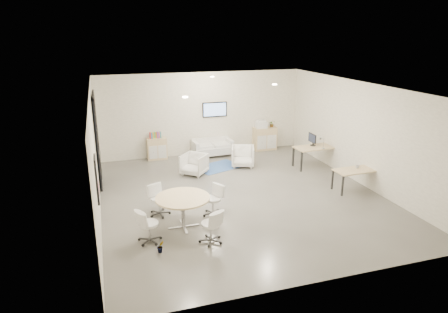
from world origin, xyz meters
The scene contains 21 objects.
room_shell centered at (0.00, 0.00, 1.60)m, with size 9.60×10.60×4.80m.
glass_door centered at (-3.95, 2.51, 1.50)m, with size 0.09×1.90×2.85m.
artwork centered at (-3.97, -1.60, 1.55)m, with size 0.05×0.54×1.04m.
wall_tv centered at (0.50, 4.46, 1.75)m, with size 0.98×0.06×0.58m.
ceiling_spots centered at (-0.20, 0.83, 3.18)m, with size 3.14×4.14×0.03m.
sideboard_left centered at (-1.84, 4.28, 0.41)m, with size 0.73×0.38×0.83m.
sideboard_right centered at (2.56, 4.25, 0.47)m, with size 0.93×0.45×0.93m.
books centered at (-1.88, 4.29, 0.94)m, with size 0.43×0.14×0.22m.
printer centered at (2.39, 4.25, 1.08)m, with size 0.49×0.42×0.31m.
loveseat centered at (0.28, 4.11, 0.31)m, with size 1.56×0.84×0.57m.
blue_rug centered at (0.10, 2.69, 0.01)m, with size 1.57×1.05×0.01m, color #334D9C.
armchair_left centered at (-0.89, 2.22, 0.39)m, with size 0.76×0.72×0.79m, color silver.
armchair_right centered at (0.99, 2.53, 0.40)m, with size 0.79×0.74×0.81m, color silver.
desk_rear centered at (3.40, 1.68, 0.68)m, with size 1.50×0.83×0.76m.
desk_front centered at (3.46, -0.64, 0.60)m, with size 1.31×0.70×0.67m.
monitor centered at (3.36, 1.83, 1.00)m, with size 0.20×0.50×0.44m.
round_table centered at (-2.03, -1.47, 0.74)m, with size 1.34×1.34×0.82m.
meeting_chairs centered at (-2.03, -1.47, 0.41)m, with size 2.57×2.57×0.82m.
plant_cabinet centered at (2.86, 4.23, 1.04)m, with size 0.24×0.27×0.21m, color #3F7F3F.
plant_floor centered at (-2.76, -2.47, 0.06)m, with size 0.16×0.28×0.13m, color #3F7F3F.
cup centered at (3.59, -0.54, 0.72)m, with size 0.11×0.09×0.11m, color white.
Camera 1 is at (-3.75, -10.33, 4.70)m, focal length 32.00 mm.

